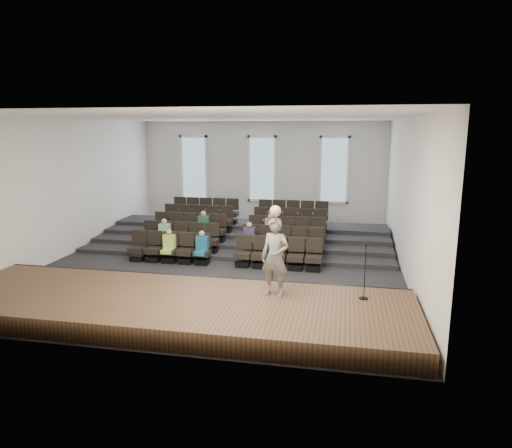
% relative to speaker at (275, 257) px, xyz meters
% --- Properties ---
extents(ground, '(14.00, 14.00, 0.00)m').
position_rel_speaker_xyz_m(ground, '(-2.41, 4.41, -1.49)').
color(ground, black).
rests_on(ground, ground).
extents(ceiling, '(12.00, 14.00, 0.02)m').
position_rel_speaker_xyz_m(ceiling, '(-2.41, 4.41, 3.52)').
color(ceiling, white).
rests_on(ceiling, ground).
extents(wall_back, '(12.00, 0.04, 5.00)m').
position_rel_speaker_xyz_m(wall_back, '(-2.41, 11.43, 1.01)').
color(wall_back, silver).
rests_on(wall_back, ground).
extents(wall_front, '(12.00, 0.04, 5.00)m').
position_rel_speaker_xyz_m(wall_front, '(-2.41, -2.61, 1.01)').
color(wall_front, silver).
rests_on(wall_front, ground).
extents(wall_left, '(0.04, 14.00, 5.00)m').
position_rel_speaker_xyz_m(wall_left, '(-8.43, 4.41, 1.01)').
color(wall_left, silver).
rests_on(wall_left, ground).
extents(wall_right, '(0.04, 14.00, 5.00)m').
position_rel_speaker_xyz_m(wall_right, '(3.61, 4.41, 1.01)').
color(wall_right, silver).
rests_on(wall_right, ground).
extents(stage, '(11.80, 3.60, 0.50)m').
position_rel_speaker_xyz_m(stage, '(-2.41, -0.69, -1.24)').
color(stage, '#4F3A22').
rests_on(stage, ground).
extents(stage_lip, '(11.80, 0.06, 0.52)m').
position_rel_speaker_xyz_m(stage_lip, '(-2.41, 1.08, -1.24)').
color(stage_lip, black).
rests_on(stage_lip, ground).
extents(risers, '(11.80, 4.80, 0.60)m').
position_rel_speaker_xyz_m(risers, '(-2.41, 7.58, -1.29)').
color(risers, black).
rests_on(risers, ground).
extents(seating_rows, '(6.80, 4.70, 1.67)m').
position_rel_speaker_xyz_m(seating_rows, '(-2.41, 5.95, -0.81)').
color(seating_rows, black).
rests_on(seating_rows, ground).
extents(windows, '(8.44, 0.10, 3.24)m').
position_rel_speaker_xyz_m(windows, '(-2.41, 11.36, 1.21)').
color(windows, white).
rests_on(windows, wall_back).
extents(audience, '(4.85, 2.64, 1.10)m').
position_rel_speaker_xyz_m(audience, '(-2.77, 4.71, -0.68)').
color(audience, '#B0D555').
rests_on(audience, seating_rows).
extents(speaker, '(0.82, 0.65, 1.98)m').
position_rel_speaker_xyz_m(speaker, '(0.00, 0.00, 0.00)').
color(speaker, slate).
rests_on(speaker, stage).
extents(mic_stand, '(0.23, 0.23, 1.38)m').
position_rel_speaker_xyz_m(mic_stand, '(2.20, 0.17, -0.58)').
color(mic_stand, black).
rests_on(mic_stand, stage).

